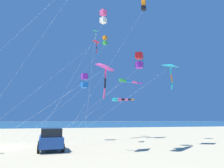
# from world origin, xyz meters

# --- Properties ---
(ground_plane) EXTENTS (600.00, 600.00, 0.00)m
(ground_plane) POSITION_xyz_m (0.00, 0.00, 0.00)
(ground_plane) COLOR #C6B58C
(ocean_water_strip) EXTENTS (240.00, 600.00, 0.01)m
(ocean_water_strip) POSITION_xyz_m (165.00, 0.00, 0.00)
(ocean_water_strip) COLOR #285B7A
(ocean_water_strip) RESTS_ON ground_plane
(parked_car) EXTENTS (4.40, 2.27, 1.85)m
(parked_car) POSITION_xyz_m (-3.30, -4.60, 0.95)
(parked_car) COLOR #1E479E
(parked_car) RESTS_ON ground_plane
(cooler_box) EXTENTS (0.62, 0.42, 0.42)m
(cooler_box) POSITION_xyz_m (-0.82, -5.32, 0.21)
(cooler_box) COLOR #1EB7C6
(cooler_box) RESTS_ON ground_plane
(kite_box_magenta_far_left) EXTENTS (8.71, 7.67, 8.66)m
(kite_box_magenta_far_left) POSITION_xyz_m (4.61, -8.41, 7.71)
(kite_box_magenta_far_left) COLOR purple
(kite_box_magenta_far_left) RESTS_ON ground_plane
(kite_box_purple_drifting) EXTENTS (10.21, 8.73, 19.18)m
(kite_box_purple_drifting) POSITION_xyz_m (6.11, -11.26, 18.14)
(kite_box_purple_drifting) COLOR #EF4C93
(kite_box_purple_drifting) RESTS_ON ground_plane
(kite_delta_long_streamer_left) EXTENTS (11.01, 3.58, 17.42)m
(kite_delta_long_streamer_left) POSITION_xyz_m (9.27, -10.75, 17.02)
(kite_delta_long_streamer_left) COLOR green
(kite_delta_long_streamer_left) RESTS_ON ground_plane
(kite_delta_orange_high_right) EXTENTS (5.72, 10.24, 7.69)m
(kite_delta_orange_high_right) POSITION_xyz_m (-5.07, -9.03, 7.10)
(kite_delta_orange_high_right) COLOR #EF4C93
(kite_delta_orange_high_right) RESTS_ON ground_plane
(kite_box_checkered_midright) EXTENTS (3.44, 9.00, 8.87)m
(kite_box_checkered_midright) POSITION_xyz_m (-4.80, -12.31, 8.11)
(kite_box_checkered_midright) COLOR red
(kite_box_checkered_midright) RESTS_ON ground_plane
(kite_box_black_fish_shape) EXTENTS (10.56, 9.64, 15.21)m
(kite_box_black_fish_shape) POSITION_xyz_m (6.57, -11.66, 14.51)
(kite_box_black_fish_shape) COLOR orange
(kite_box_black_fish_shape) RESTS_ON ground_plane
(kite_box_white_trailing) EXTENTS (5.09, 11.88, 20.09)m
(kite_box_white_trailing) POSITION_xyz_m (3.30, -16.74, 19.28)
(kite_box_white_trailing) COLOR orange
(kite_box_white_trailing) RESTS_ON ground_plane
(kite_windsock_small_distant) EXTENTS (6.37, 13.81, 5.84)m
(kite_windsock_small_distant) POSITION_xyz_m (6.74, -14.27, 5.53)
(kite_windsock_small_distant) COLOR #1EB7C6
(kite_windsock_small_distant) RESTS_ON ground_plane
(kite_delta_long_streamer_right) EXTENTS (2.64, 12.59, 8.88)m
(kite_delta_long_streamer_right) POSITION_xyz_m (-2.39, -17.18, 8.52)
(kite_delta_long_streamer_right) COLOR #1EB7C6
(kite_delta_long_streamer_right) RESTS_ON ground_plane
(kite_windsock_rainbow_low_near) EXTENTS (8.08, 12.37, 8.57)m
(kite_windsock_rainbow_low_near) POSITION_xyz_m (6.32, -15.22, 8.29)
(kite_windsock_rainbow_low_near) COLOR green
(kite_windsock_rainbow_low_near) RESTS_ON ground_plane
(kite_delta_red_high_left) EXTENTS (6.22, 11.99, 12.31)m
(kite_delta_red_high_left) POSITION_xyz_m (1.44, -9.32, 12.01)
(kite_delta_red_high_left) COLOR red
(kite_delta_red_high_left) RESTS_ON ground_plane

